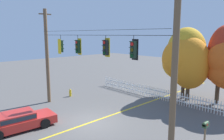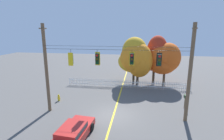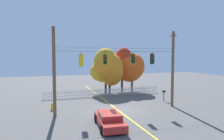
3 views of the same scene
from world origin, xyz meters
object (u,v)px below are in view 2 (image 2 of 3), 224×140
(traffic_signal_westbound_side, at_px, (97,59))
(traffic_signal_eastbound_side, at_px, (132,59))
(autumn_maple_far_west, at_px, (164,59))
(parked_car, at_px, (73,133))
(autumn_maple_near_fence, at_px, (134,57))
(autumn_oak_far_east, at_px, (156,55))
(roadside_mailbox, at_px, (185,97))
(traffic_signal_southbound_primary, at_px, (159,60))
(autumn_maple_mid, at_px, (137,59))
(fire_hydrant, at_px, (59,98))
(traffic_signal_northbound_secondary, at_px, (71,59))

(traffic_signal_westbound_side, relative_size, traffic_signal_eastbound_side, 1.06)
(traffic_signal_westbound_side, height_order, autumn_maple_far_west, traffic_signal_westbound_side)
(traffic_signal_eastbound_side, xyz_separation_m, parked_car, (-3.82, -4.17, -4.66))
(autumn_maple_near_fence, distance_m, autumn_oak_far_east, 3.18)
(parked_car, xyz_separation_m, roadside_mailbox, (9.06, 6.72, 0.53))
(parked_car, bearing_deg, autumn_maple_far_west, 61.07)
(traffic_signal_southbound_primary, relative_size, autumn_maple_mid, 0.22)
(autumn_maple_mid, height_order, roadside_mailbox, autumn_maple_mid)
(autumn_maple_far_west, xyz_separation_m, fire_hydrant, (-12.09, -7.85, -3.30))
(traffic_signal_eastbound_side, bearing_deg, autumn_maple_mid, 87.65)
(parked_car, relative_size, roadside_mailbox, 3.34)
(traffic_signal_northbound_secondary, height_order, autumn_maple_mid, traffic_signal_northbound_secondary)
(parked_car, bearing_deg, fire_hydrant, 122.52)
(traffic_signal_eastbound_side, distance_m, autumn_maple_near_fence, 10.05)
(traffic_signal_southbound_primary, relative_size, roadside_mailbox, 0.95)
(autumn_oak_far_east, xyz_separation_m, roadside_mailbox, (2.29, -8.30, -3.00))
(traffic_signal_eastbound_side, height_order, autumn_maple_mid, traffic_signal_eastbound_side)
(autumn_oak_far_east, distance_m, fire_hydrant, 14.35)
(traffic_signal_eastbound_side, relative_size, autumn_maple_mid, 0.22)
(autumn_oak_far_east, bearing_deg, traffic_signal_westbound_side, -118.64)
(traffic_signal_southbound_primary, xyz_separation_m, autumn_maple_mid, (-1.84, 9.38, -1.57))
(autumn_maple_mid, relative_size, autumn_oak_far_east, 0.85)
(traffic_signal_eastbound_side, relative_size, autumn_oak_far_east, 0.19)
(autumn_oak_far_east, xyz_separation_m, parked_car, (-6.78, -15.02, -3.52))
(autumn_oak_far_east, height_order, fire_hydrant, autumn_oak_far_east)
(autumn_maple_mid, bearing_deg, traffic_signal_eastbound_side, -92.35)
(autumn_maple_mid, distance_m, roadside_mailbox, 8.77)
(autumn_oak_far_east, bearing_deg, parked_car, -114.28)
(traffic_signal_northbound_secondary, height_order, traffic_signal_eastbound_side, same)
(autumn_maple_mid, bearing_deg, parked_car, -107.23)
(traffic_signal_eastbound_side, xyz_separation_m, traffic_signal_southbound_primary, (2.23, -0.00, -0.02))
(traffic_signal_southbound_primary, bearing_deg, autumn_maple_mid, 101.10)
(autumn_maple_near_fence, height_order, fire_hydrant, autumn_maple_near_fence)
(roadside_mailbox, bearing_deg, autumn_maple_far_west, 98.37)
(traffic_signal_northbound_secondary, xyz_separation_m, roadside_mailbox, (10.58, 2.56, -3.99))
(traffic_signal_westbound_side, height_order, roadside_mailbox, traffic_signal_westbound_side)
(autumn_oak_far_east, height_order, parked_car, autumn_oak_far_east)
(autumn_maple_mid, height_order, parked_car, autumn_maple_mid)
(traffic_signal_northbound_secondary, bearing_deg, autumn_maple_mid, 58.67)
(traffic_signal_westbound_side, height_order, autumn_maple_near_fence, autumn_maple_near_fence)
(traffic_signal_westbound_side, height_order, traffic_signal_southbound_primary, same)
(traffic_signal_northbound_secondary, xyz_separation_m, traffic_signal_southbound_primary, (7.56, 0.02, 0.12))
(traffic_signal_westbound_side, relative_size, autumn_maple_far_west, 0.23)
(traffic_signal_westbound_side, relative_size, roadside_mailbox, 1.00)
(traffic_signal_southbound_primary, bearing_deg, roadside_mailbox, 40.10)
(traffic_signal_southbound_primary, relative_size, fire_hydrant, 1.77)
(traffic_signal_westbound_side, relative_size, traffic_signal_southbound_primary, 1.06)
(traffic_signal_westbound_side, xyz_separation_m, autumn_maple_far_west, (7.08, 10.19, -1.53))
(autumn_maple_mid, xyz_separation_m, parked_car, (-4.20, -13.56, -3.07))
(traffic_signal_westbound_side, xyz_separation_m, autumn_oak_far_east, (5.92, 10.85, -1.07))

